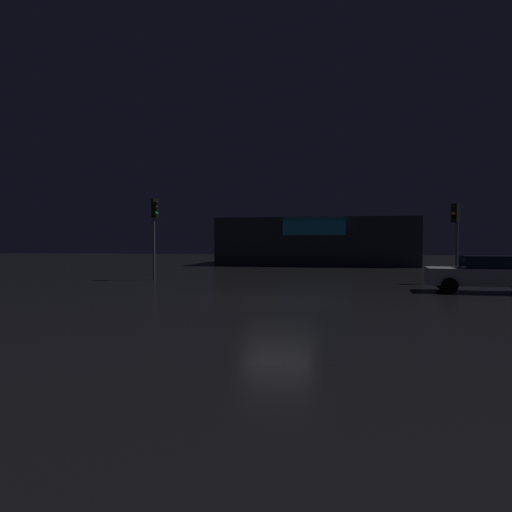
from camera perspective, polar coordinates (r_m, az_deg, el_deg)
The scene contains 5 objects.
ground_plane at distance 16.21m, azimuth 2.77°, elevation -5.43°, with size 120.00×120.00×0.00m, color black.
store_building at distance 42.51m, azimuth 7.76°, elevation 1.79°, with size 17.16×10.22×4.17m.
traffic_signal_main at distance 24.83m, azimuth -12.73°, elevation 4.43°, with size 0.43×0.42×4.36m.
traffic_signal_cross_left at distance 24.20m, azimuth 23.99°, elevation 3.68°, with size 0.42×0.42×3.93m.
car_near at distance 20.29m, azimuth 27.16°, elevation -2.01°, with size 4.55×2.15×1.49m.
Camera 1 is at (2.22, -15.93, 2.01)m, focal length 31.54 mm.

